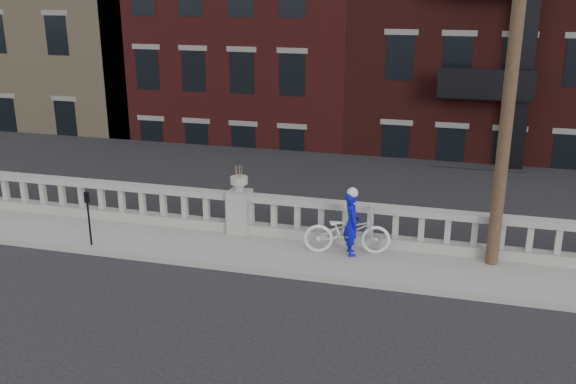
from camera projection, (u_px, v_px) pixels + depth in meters
The scene contains 9 objects.
ground at pixel (176, 308), 12.96m from camera, with size 120.00×120.00×0.00m, color black.
sidewalk at pixel (228, 248), 15.69m from camera, with size 32.00×2.20×0.15m, color gray.
balustrade at pixel (240, 214), 16.39m from camera, with size 28.00×0.34×1.03m.
planter_pedestal at pixel (240, 207), 16.33m from camera, with size 0.55×0.55×1.76m.
lower_level at pixel (371, 56), 33.15m from camera, with size 80.00×44.00×20.80m.
utility_pole at pixel (516, 35), 13.10m from camera, with size 1.60×0.28×10.00m.
parking_meter_c at pixel (88, 212), 15.42m from camera, with size 0.10×0.09×1.36m.
bicycle at pixel (347, 231), 15.09m from camera, with size 0.71×2.04×1.07m, color white.
cyclist at pixel (352, 223), 14.94m from camera, with size 0.56×0.37×1.53m, color #0B0CAB.
Camera 1 is at (5.22, -10.60, 6.26)m, focal length 40.00 mm.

